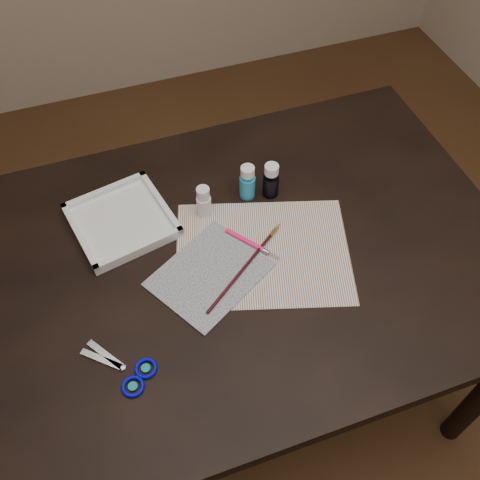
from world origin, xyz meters
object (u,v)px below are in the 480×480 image
object	(u,v)px
paint_bottle_navy	(271,180)
scissors	(115,367)
paper	(263,252)
canvas	(210,274)
paint_bottle_white	(204,201)
palette_tray	(122,220)
paint_bottle_cyan	(247,182)

from	to	relation	value
paint_bottle_navy	scissors	distance (m)	0.58
paper	canvas	bearing A→B (deg)	-171.68
paint_bottle_white	palette_tray	distance (m)	0.21
paper	scissors	xyz separation A→B (m)	(-0.39, -0.17, 0.00)
paint_bottle_navy	palette_tray	size ratio (longest dim) A/B	0.44
canvas	paint_bottle_navy	xyz separation A→B (m)	(0.22, 0.19, 0.05)
paint_bottle_navy	palette_tray	world-z (taller)	paint_bottle_navy
canvas	paint_bottle_cyan	bearing A→B (deg)	51.20
paper	canvas	distance (m)	0.14
paint_bottle_white	palette_tray	bearing A→B (deg)	170.16
paint_bottle_cyan	scissors	size ratio (longest dim) A/B	0.54
palette_tray	paint_bottle_cyan	bearing A→B (deg)	-2.07
paint_bottle_cyan	scissors	xyz separation A→B (m)	(-0.41, -0.36, -0.04)
paper	palette_tray	distance (m)	0.35
paint_bottle_white	scissors	world-z (taller)	paint_bottle_white
palette_tray	paint_bottle_navy	bearing A→B (deg)	-4.03
canvas	scissors	bearing A→B (deg)	-148.31
paint_bottle_cyan	canvas	bearing A→B (deg)	-128.80
paint_bottle_white	palette_tray	size ratio (longest dim) A/B	0.39
canvas	scissors	distance (m)	0.29
canvas	paint_bottle_white	world-z (taller)	paint_bottle_white
canvas	scissors	world-z (taller)	scissors
paint_bottle_cyan	palette_tray	xyz separation A→B (m)	(-0.32, 0.01, -0.03)
paint_bottle_cyan	scissors	distance (m)	0.55
paint_bottle_white	paint_bottle_navy	xyz separation A→B (m)	(0.18, 0.01, 0.00)
paint_bottle_white	scissors	xyz separation A→B (m)	(-0.29, -0.33, -0.04)
paint_bottle_navy	palette_tray	xyz separation A→B (m)	(-0.38, 0.03, -0.04)
paint_bottle_cyan	paint_bottle_navy	world-z (taller)	paint_bottle_navy
paper	paint_bottle_cyan	distance (m)	0.19
paint_bottle_cyan	paint_bottle_white	bearing A→B (deg)	-169.18
paint_bottle_cyan	palette_tray	distance (m)	0.32
palette_tray	canvas	bearing A→B (deg)	-53.73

